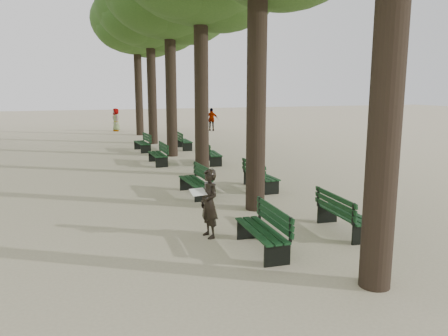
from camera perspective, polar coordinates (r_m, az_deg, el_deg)
name	(u,v)px	position (r m, az deg, el deg)	size (l,w,h in m)	color
ground	(246,255)	(8.88, 2.91, -11.25)	(120.00, 120.00, 0.00)	#BFB391
tree_central_4	(149,8)	(26.40, -9.71, 19.88)	(6.00, 6.00, 9.95)	#33261C
tree_central_5	(136,21)	(31.27, -11.40, 18.33)	(6.00, 6.00, 9.95)	#33261C
bench_left_0	(262,238)	(8.99, 4.92, -9.15)	(0.66, 1.83, 0.92)	black
bench_left_1	(195,187)	(13.46, -3.83, -2.47)	(0.62, 1.82, 0.92)	black
bench_left_2	(158,158)	(19.06, -8.64, 1.28)	(0.58, 1.80, 0.92)	black
bench_left_3	(142,146)	(23.12, -10.63, 2.83)	(0.69, 1.83, 0.92)	black
bench_right_0	(344,221)	(10.43, 15.42, -6.70)	(0.70, 1.84, 0.92)	black
bench_right_1	(261,181)	(14.33, 4.81, -1.69)	(0.60, 1.81, 0.92)	black
bench_right_2	(212,157)	(19.04, -1.58, 1.39)	(0.75, 1.85, 0.92)	black
bench_right_3	(184,144)	(23.63, -5.21, 3.13)	(0.64, 1.82, 0.92)	black
man_with_map	(209,203)	(9.64, -1.95, -4.64)	(0.65, 0.66, 1.54)	black
pedestrian_c	(212,119)	(33.52, -1.62, 6.36)	(1.02, 0.35, 1.73)	#262628
pedestrian_d	(116,120)	(34.25, -13.91, 6.14)	(0.84, 0.34, 1.72)	#262628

